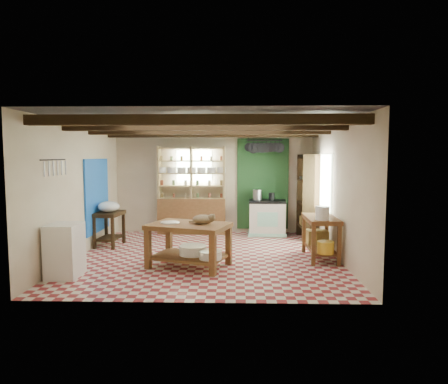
{
  "coord_description": "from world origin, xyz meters",
  "views": [
    {
      "loc": [
        0.54,
        -7.68,
        1.96
      ],
      "look_at": [
        0.32,
        0.3,
        1.24
      ],
      "focal_mm": 32.0,
      "sensor_mm": 36.0,
      "label": 1
    }
  ],
  "objects_px": {
    "right_counter": "(320,238)",
    "cat": "(203,219)",
    "work_table": "(189,245)",
    "prep_table": "(109,229)",
    "stove": "(267,218)",
    "white_cabinet": "(65,250)"
  },
  "relations": [
    {
      "from": "work_table",
      "to": "prep_table",
      "type": "xyz_separation_m",
      "value": [
        -1.93,
        1.59,
        -0.01
      ]
    },
    {
      "from": "work_table",
      "to": "stove",
      "type": "relative_size",
      "value": 1.52
    },
    {
      "from": "white_cabinet",
      "to": "stove",
      "type": "bearing_deg",
      "value": 44.52
    },
    {
      "from": "stove",
      "to": "right_counter",
      "type": "distance_m",
      "value": 2.42
    },
    {
      "from": "stove",
      "to": "prep_table",
      "type": "distance_m",
      "value": 3.78
    },
    {
      "from": "prep_table",
      "to": "right_counter",
      "type": "xyz_separation_m",
      "value": [
        4.38,
        -0.97,
        0.03
      ]
    },
    {
      "from": "stove",
      "to": "white_cabinet",
      "type": "xyz_separation_m",
      "value": [
        -3.57,
        -3.54,
        -0.0
      ]
    },
    {
      "from": "stove",
      "to": "cat",
      "type": "distance_m",
      "value": 3.26
    },
    {
      "from": "stove",
      "to": "white_cabinet",
      "type": "relative_size",
      "value": 1.03
    },
    {
      "from": "work_table",
      "to": "cat",
      "type": "distance_m",
      "value": 0.53
    },
    {
      "from": "white_cabinet",
      "to": "right_counter",
      "type": "bearing_deg",
      "value": 15.79
    },
    {
      "from": "stove",
      "to": "white_cabinet",
      "type": "bearing_deg",
      "value": -131.73
    },
    {
      "from": "right_counter",
      "to": "cat",
      "type": "xyz_separation_m",
      "value": [
        -2.2,
        -0.65,
        0.45
      ]
    },
    {
      "from": "white_cabinet",
      "to": "cat",
      "type": "height_order",
      "value": "cat"
    },
    {
      "from": "prep_table",
      "to": "white_cabinet",
      "type": "bearing_deg",
      "value": -85.82
    },
    {
      "from": "prep_table",
      "to": "cat",
      "type": "distance_m",
      "value": 2.76
    },
    {
      "from": "work_table",
      "to": "cat",
      "type": "bearing_deg",
      "value": 11.31
    },
    {
      "from": "cat",
      "to": "stove",
      "type": "bearing_deg",
      "value": 74.04
    },
    {
      "from": "work_table",
      "to": "stove",
      "type": "distance_m",
      "value": 3.32
    },
    {
      "from": "prep_table",
      "to": "work_table",
      "type": "bearing_deg",
      "value": -34.75
    },
    {
      "from": "stove",
      "to": "right_counter",
      "type": "bearing_deg",
      "value": -66.46
    },
    {
      "from": "white_cabinet",
      "to": "work_table",
      "type": "bearing_deg",
      "value": 18.08
    }
  ]
}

